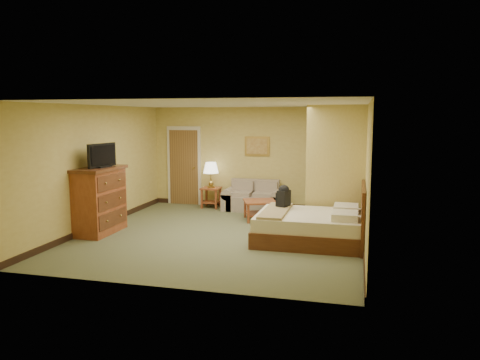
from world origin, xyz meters
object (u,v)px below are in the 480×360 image
(coffee_table, at_px, (260,206))
(dresser, at_px, (99,200))
(loveseat, at_px, (253,201))
(bed, at_px, (314,226))

(coffee_table, distance_m, dresser, 3.54)
(loveseat, distance_m, dresser, 3.97)
(loveseat, xyz_separation_m, coffee_table, (0.39, -1.06, 0.08))
(coffee_table, bearing_deg, loveseat, 110.03)
(loveseat, relative_size, dresser, 1.13)
(loveseat, distance_m, coffee_table, 1.13)
(dresser, bearing_deg, loveseat, 50.08)
(dresser, height_order, bed, dresser)
(coffee_table, relative_size, dresser, 0.67)
(loveseat, relative_size, bed, 0.75)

